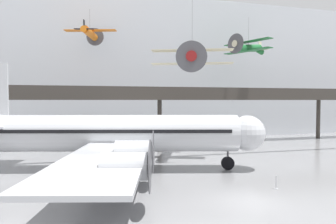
# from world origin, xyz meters

# --- Properties ---
(ground_plane) EXTENTS (260.00, 260.00, 0.00)m
(ground_plane) POSITION_xyz_m (0.00, 0.00, 0.00)
(ground_plane) COLOR gray
(hangar_back_wall) EXTENTS (140.00, 3.00, 25.82)m
(hangar_back_wall) POSITION_xyz_m (0.00, 35.94, 12.91)
(hangar_back_wall) COLOR silver
(hangar_back_wall) RESTS_ON ground
(mezzanine_walkway) EXTENTS (110.00, 3.20, 9.04)m
(mezzanine_walkway) POSITION_xyz_m (0.00, 27.25, 7.42)
(mezzanine_walkway) COLOR #38332D
(mezzanine_walkway) RESTS_ON ground
(airliner_silver_main) EXTENTS (30.54, 35.33, 10.65)m
(airliner_silver_main) POSITION_xyz_m (-8.57, 11.86, 3.64)
(airliner_silver_main) COLOR silver
(airliner_silver_main) RESTS_ON ground
(suspended_plane_orange_highwing) EXTENTS (7.87, 6.62, 4.90)m
(suspended_plane_orange_highwing) POSITION_xyz_m (-10.68, 28.75, 17.14)
(suspended_plane_orange_highwing) COLOR orange
(suspended_plane_green_biplane) EXTENTS (7.56, 8.71, 6.23)m
(suspended_plane_green_biplane) POSITION_xyz_m (14.77, 26.66, 15.68)
(suspended_plane_green_biplane) COLOR #1E6B33
(suspended_plane_cream_biplane) EXTENTS (9.48, 8.13, 10.52)m
(suspended_plane_cream_biplane) POSITION_xyz_m (1.08, 15.65, 11.88)
(suspended_plane_cream_biplane) COLOR beige
(stanchion_barrier) EXTENTS (0.36, 0.36, 1.08)m
(stanchion_barrier) POSITION_xyz_m (3.38, 2.11, 0.33)
(stanchion_barrier) COLOR #B2B5BA
(stanchion_barrier) RESTS_ON ground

